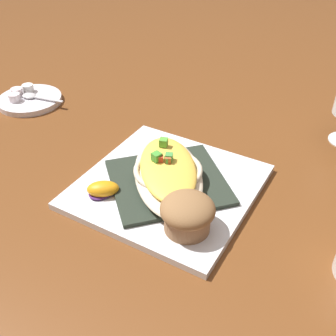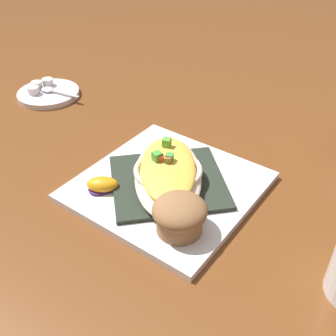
% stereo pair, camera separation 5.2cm
% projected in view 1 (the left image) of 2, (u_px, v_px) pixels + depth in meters
% --- Properties ---
extents(ground_plane, '(2.60, 2.60, 0.00)m').
position_uv_depth(ground_plane, '(168.00, 189.00, 0.64)').
color(ground_plane, brown).
extents(square_plate, '(0.31, 0.31, 0.01)m').
position_uv_depth(square_plate, '(168.00, 186.00, 0.63)').
color(square_plate, white).
rests_on(square_plate, ground_plane).
extents(folded_napkin, '(0.22, 0.23, 0.01)m').
position_uv_depth(folded_napkin, '(168.00, 182.00, 0.63)').
color(folded_napkin, '#283127').
rests_on(folded_napkin, square_plate).
extents(gratin_dish, '(0.23, 0.17, 0.05)m').
position_uv_depth(gratin_dish, '(168.00, 171.00, 0.62)').
color(gratin_dish, beige).
rests_on(gratin_dish, folded_napkin).
extents(muffin, '(0.07, 0.07, 0.05)m').
position_uv_depth(muffin, '(187.00, 213.00, 0.54)').
color(muffin, '#916644').
rests_on(muffin, square_plate).
extents(orange_garnish, '(0.06, 0.06, 0.02)m').
position_uv_depth(orange_garnish, '(103.00, 189.00, 0.61)').
color(orange_garnish, '#4D266A').
rests_on(orange_garnish, square_plate).
extents(creamer_saucer, '(0.13, 0.13, 0.01)m').
position_uv_depth(creamer_saucer, '(30.00, 100.00, 0.87)').
color(creamer_saucer, white).
rests_on(creamer_saucer, ground_plane).
extents(spoon, '(0.03, 0.10, 0.01)m').
position_uv_depth(spoon, '(32.00, 96.00, 0.86)').
color(spoon, silver).
rests_on(spoon, creamer_saucer).
extents(creamer_cup_0, '(0.02, 0.02, 0.02)m').
position_uv_depth(creamer_cup_0, '(28.00, 88.00, 0.88)').
color(creamer_cup_0, white).
rests_on(creamer_cup_0, creamer_saucer).
extents(creamer_cup_1, '(0.02, 0.02, 0.02)m').
position_uv_depth(creamer_cup_1, '(17.00, 92.00, 0.87)').
color(creamer_cup_1, white).
rests_on(creamer_cup_1, creamer_saucer).
extents(creamer_cup_2, '(0.02, 0.02, 0.02)m').
position_uv_depth(creamer_cup_2, '(14.00, 97.00, 0.85)').
color(creamer_cup_2, white).
rests_on(creamer_cup_2, creamer_saucer).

